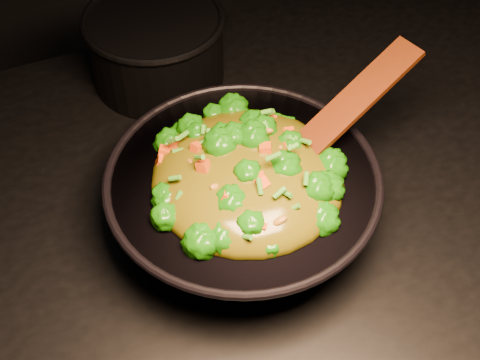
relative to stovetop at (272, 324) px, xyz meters
name	(u,v)px	position (x,y,z in m)	size (l,w,h in m)	color
stovetop	(272,324)	(0.00, 0.00, 0.00)	(1.20, 0.90, 0.90)	black
wok	(243,202)	(-0.09, -0.05, 0.50)	(0.37, 0.37, 0.10)	black
stir_fry	(248,159)	(-0.08, -0.06, 0.60)	(0.26, 0.26, 0.09)	#196607
spatula	(334,120)	(0.05, -0.04, 0.61)	(0.31, 0.05, 0.01)	#331305
back_pot	(157,48)	(-0.10, 0.32, 0.52)	(0.23, 0.23, 0.13)	black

